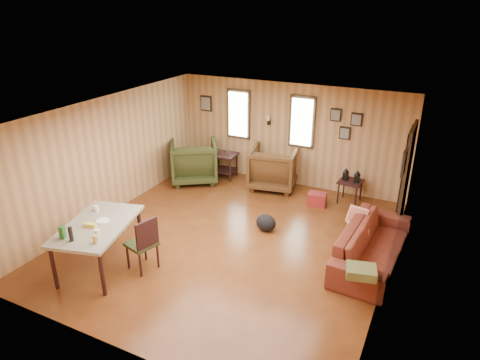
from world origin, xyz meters
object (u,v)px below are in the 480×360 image
Objects in this scene: end_table at (224,161)px; dining_table at (97,228)px; recliner_green at (194,160)px; side_table at (351,180)px; sofa at (374,239)px; recliner_brown at (274,166)px.

end_table is 4.33m from dining_table.
recliner_green is 1.42× the size of side_table.
sofa is at bearing 126.39° from recliner_green.
recliner_brown reaches higher than side_table.
dining_table is (0.00, -4.32, 0.31)m from end_table.
sofa is 3.01× the size of end_table.
recliner_brown is (-2.67, 2.16, 0.09)m from sofa.
recliner_green reaches higher than recliner_brown.
recliner_green is at bearing 73.20° from sofa.
recliner_green is 3.85m from dining_table.
recliner_green is 1.46× the size of end_table.
recliner_brown reaches higher than sofa.
recliner_brown is 4.49m from dining_table.
recliner_green is 3.70m from side_table.
dining_table is at bearing -125.96° from side_table.
dining_table is at bearing 62.32° from recliner_brown.
side_table is (3.67, 0.49, -0.02)m from recliner_green.
end_table is at bearing 64.66° from sofa.
sofa is 1.29× the size of dining_table.
sofa is at bearing 130.43° from recliner_brown.
end_table is 3.11m from side_table.
end_table is 0.98× the size of side_table.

